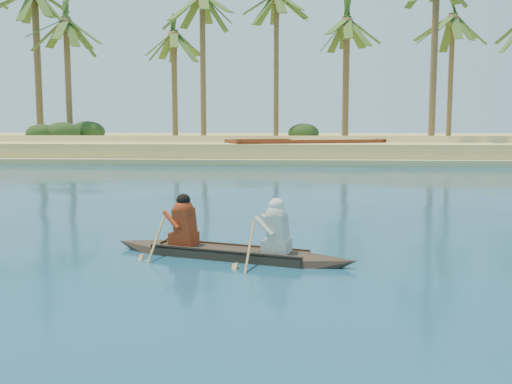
# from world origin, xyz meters

# --- Properties ---
(ground) EXTENTS (160.00, 160.00, 0.00)m
(ground) POSITION_xyz_m (0.00, 0.00, 0.00)
(ground) COLOR navy
(ground) RESTS_ON ground
(sandy_embankment) EXTENTS (150.00, 51.00, 1.50)m
(sandy_embankment) POSITION_xyz_m (0.00, 46.89, 0.53)
(sandy_embankment) COLOR #E2CF80
(sandy_embankment) RESTS_ON ground
(palm_grove) EXTENTS (110.00, 14.00, 16.00)m
(palm_grove) POSITION_xyz_m (0.00, 35.00, 8.00)
(palm_grove) COLOR #31551E
(palm_grove) RESTS_ON ground
(shrub_cluster) EXTENTS (100.00, 6.00, 2.40)m
(shrub_cluster) POSITION_xyz_m (0.00, 31.50, 1.20)
(shrub_cluster) COLOR #1E3513
(shrub_cluster) RESTS_ON ground
(canoe) EXTENTS (5.02, 2.15, 1.39)m
(canoe) POSITION_xyz_m (3.28, -2.84, 0.27)
(canoe) COLOR #382C1E
(canoe) RESTS_ON ground
(barge_mid) EXTENTS (11.46, 7.19, 1.81)m
(barge_mid) POSITION_xyz_m (5.38, 27.00, 0.63)
(barge_mid) COLOR maroon
(barge_mid) RESTS_ON ground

